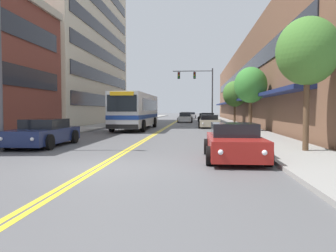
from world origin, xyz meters
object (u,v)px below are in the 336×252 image
car_slate_blue_parked_left_near (141,119)px  car_silver_moving_second (191,115)px  car_black_parked_right_mid (205,117)px  car_charcoal_parked_right_end (208,119)px  street_tree_right_mid (251,85)px  car_dark_grey_moving_third (186,116)px  traffic_signal_mast (200,84)px  car_navy_parked_left_mid (44,133)px  city_bus (137,110)px  street_tree_right_far (235,94)px  car_champagne_parked_right_far (209,122)px  car_white_moving_lead (185,118)px  car_red_parked_right_foreground (234,143)px  fire_hydrant (257,136)px  street_lamp_left_near (5,47)px  street_tree_right_near (307,52)px

car_slate_blue_parked_left_near → car_silver_moving_second: 25.58m
car_black_parked_right_mid → car_charcoal_parked_right_end: (0.13, -9.60, 0.07)m
car_charcoal_parked_right_end → street_tree_right_mid: (2.80, -15.17, 3.04)m
car_dark_grey_moving_third → traffic_signal_mast: (2.31, -12.72, 4.66)m
car_slate_blue_parked_left_near → traffic_signal_mast: 9.57m
car_navy_parked_left_mid → car_black_parked_right_mid: size_ratio=1.12×
car_silver_moving_second → city_bus: bearing=-96.6°
street_tree_right_mid → street_tree_right_far: (0.35, 13.58, -0.03)m
car_champagne_parked_right_far → street_tree_right_far: (3.30, 7.55, 3.07)m
car_white_moving_lead → street_tree_right_mid: (5.78, -19.87, 3.05)m
car_black_parked_right_mid → city_bus: bearing=-107.5°
city_bus → car_silver_moving_second: size_ratio=2.45×
car_red_parked_right_foreground → car_silver_moving_second: size_ratio=0.91×
street_tree_right_far → fire_hydrant: (-1.62, -23.52, -3.15)m
street_lamp_left_near → street_tree_right_mid: (12.28, 12.88, -0.74)m
fire_hydrant → street_tree_right_near: bearing=-62.3°
car_navy_parked_left_mid → car_champagne_parked_right_far: (8.70, 16.85, -0.04)m
car_black_parked_right_mid → car_white_moving_lead: bearing=-120.3°
car_silver_moving_second → car_dark_grey_moving_third: (-0.82, -9.16, 0.03)m
car_charcoal_parked_right_end → car_white_moving_lead: 5.57m
street_tree_right_mid → street_tree_right_far: 13.59m
street_tree_right_near → car_navy_parked_left_mid: bearing=171.2°
car_navy_parked_left_mid → car_dark_grey_moving_third: (5.57, 43.29, -0.01)m
car_champagne_parked_right_far → traffic_signal_mast: bearing=93.4°
city_bus → car_black_parked_right_mid: 22.42m
car_white_moving_lead → traffic_signal_mast: traffic_signal_mast is taller
car_red_parked_right_foreground → car_champagne_parked_right_far: bearing=90.2°
traffic_signal_mast → car_white_moving_lead: bearing=176.4°
car_red_parked_right_foreground → car_navy_parked_left_mid: bearing=157.8°
car_silver_moving_second → fire_hydrant: car_silver_moving_second is taller
car_red_parked_right_foreground → car_charcoal_parked_right_end: car_charcoal_parked_right_end is taller
car_dark_grey_moving_third → street_tree_right_mid: bearing=-79.4°
car_champagne_parked_right_far → car_charcoal_parked_right_end: bearing=89.0°
car_champagne_parked_right_far → fire_hydrant: 16.05m
car_silver_moving_second → car_black_parked_right_mid: bearing=-82.1°
car_champagne_parked_right_far → street_tree_right_mid: street_tree_right_mid is taller
car_navy_parked_left_mid → car_charcoal_parked_right_end: size_ratio=1.12×
car_champagne_parked_right_far → car_white_moving_lead: car_white_moving_lead is taller
city_bus → car_dark_grey_moving_third: 29.30m
car_champagne_parked_right_far → street_tree_right_mid: (2.96, -6.03, 3.09)m
car_silver_moving_second → fire_hydrant: bearing=-85.6°
car_dark_grey_moving_third → street_tree_right_near: street_tree_right_near is taller
car_silver_moving_second → street_tree_right_near: 54.66m
car_black_parked_right_mid → street_lamp_left_near: (-9.35, -37.64, 3.85)m
car_navy_parked_left_mid → street_lamp_left_near: bearing=-106.9°
car_slate_blue_parked_left_near → street_lamp_left_near: size_ratio=0.61×
car_white_moving_lead → car_dark_grey_moving_third: car_white_moving_lead is taller
city_bus → car_silver_moving_second: city_bus is taller
car_navy_parked_left_mid → street_lamp_left_near: 4.37m
car_red_parked_right_foreground → car_black_parked_right_mid: car_red_parked_right_foreground is taller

